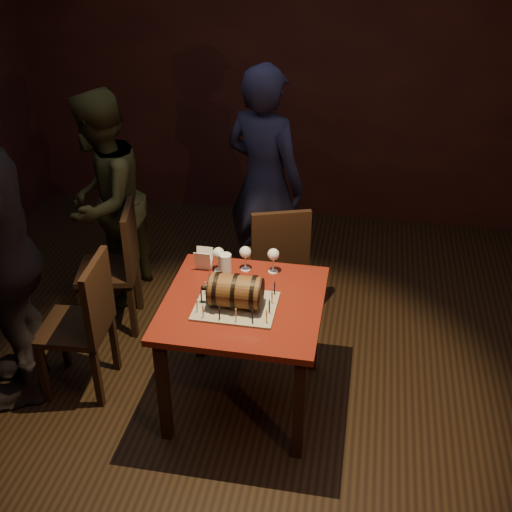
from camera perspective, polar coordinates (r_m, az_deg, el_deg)
name	(u,v)px	position (r m, az deg, el deg)	size (l,w,h in m)	color
room_shell	(236,187)	(3.43, -1.75, 6.19)	(5.04, 5.04, 2.80)	black
pub_table	(243,317)	(3.71, -1.14, -5.41)	(0.90, 0.90, 0.75)	#51130D
cake_board	(236,306)	(3.59, -1.80, -4.46)	(0.45, 0.35, 0.01)	gray
barrel_cake	(235,291)	(3.54, -1.84, -3.16)	(0.35, 0.20, 0.20)	brown
birthday_candles	(236,299)	(3.57, -1.80, -3.85)	(0.40, 0.30, 0.09)	#FDEA97
wine_glass_left	(218,254)	(3.85, -3.36, 0.16)	(0.07, 0.07, 0.16)	silver
wine_glass_mid	(245,253)	(3.86, -0.96, 0.25)	(0.07, 0.07, 0.16)	silver
wine_glass_right	(273,255)	(3.84, 1.55, 0.06)	(0.07, 0.07, 0.16)	silver
pint_of_ale	(226,266)	(3.82, -2.73, -0.89)	(0.07, 0.07, 0.15)	silver
menu_card	(204,260)	(3.91, -4.69, -0.33)	(0.10, 0.05, 0.13)	white
chair_back	(278,258)	(4.48, 1.95, -0.17)	(0.51, 0.51, 0.93)	black
chair_left_rear	(118,261)	(4.54, -12.15, -0.47)	(0.48, 0.48, 0.93)	black
chair_left_front	(86,319)	(4.02, -14.90, -5.46)	(0.43, 0.43, 0.93)	black
person_back	(265,183)	(4.73, 0.76, 6.48)	(0.64, 0.42, 1.76)	#1A1B35
person_left_rear	(103,202)	(4.73, -13.41, 4.66)	(0.79, 0.61, 1.62)	#3A3B1D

